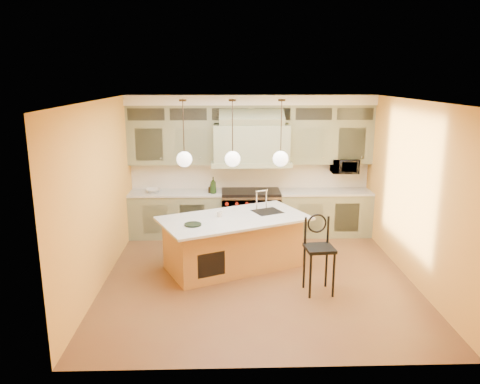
{
  "coord_description": "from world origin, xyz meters",
  "views": [
    {
      "loc": [
        -0.51,
        -7.22,
        3.25
      ],
      "look_at": [
        -0.27,
        0.7,
        1.29
      ],
      "focal_mm": 35.0,
      "sensor_mm": 36.0,
      "label": 1
    }
  ],
  "objects_px": {
    "kitchen_island": "(233,241)",
    "counter_stool": "(319,249)",
    "range": "(251,213)",
    "microwave": "(345,166)"
  },
  "relations": [
    {
      "from": "range",
      "to": "microwave",
      "type": "relative_size",
      "value": 2.21
    },
    {
      "from": "kitchen_island",
      "to": "microwave",
      "type": "distance_m",
      "value": 3.11
    },
    {
      "from": "microwave",
      "to": "kitchen_island",
      "type": "bearing_deg",
      "value": -142.49
    },
    {
      "from": "kitchen_island",
      "to": "range",
      "type": "bearing_deg",
      "value": 52.19
    },
    {
      "from": "kitchen_island",
      "to": "counter_stool",
      "type": "bearing_deg",
      "value": -62.56
    },
    {
      "from": "range",
      "to": "kitchen_island",
      "type": "distance_m",
      "value": 1.74
    },
    {
      "from": "range",
      "to": "counter_stool",
      "type": "xyz_separation_m",
      "value": [
        0.9,
        -2.7,
        0.21
      ]
    },
    {
      "from": "counter_stool",
      "to": "kitchen_island",
      "type": "bearing_deg",
      "value": 136.56
    },
    {
      "from": "range",
      "to": "counter_stool",
      "type": "bearing_deg",
      "value": -71.6
    },
    {
      "from": "kitchen_island",
      "to": "counter_stool",
      "type": "distance_m",
      "value": 1.65
    }
  ]
}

